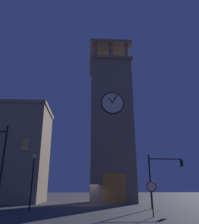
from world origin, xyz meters
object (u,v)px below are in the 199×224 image
object	(u,v)px
clocktower	(111,125)
street_lamp	(33,171)
traffic_signal_mid	(161,172)
no_horn_sign	(152,189)

from	to	relation	value
clocktower	street_lamp	world-z (taller)	clocktower
traffic_signal_mid	no_horn_sign	size ratio (longest dim) A/B	2.22
street_lamp	clocktower	bearing A→B (deg)	-124.14
traffic_signal_mid	no_horn_sign	bearing A→B (deg)	65.86
traffic_signal_mid	no_horn_sign	xyz separation A→B (m)	(3.17, 7.08, -1.76)
street_lamp	no_horn_sign	size ratio (longest dim) A/B	2.04
clocktower	no_horn_sign	world-z (taller)	clocktower
traffic_signal_mid	clocktower	bearing A→B (deg)	-68.04
clocktower	traffic_signal_mid	size ratio (longest dim) A/B	5.21
clocktower	traffic_signal_mid	world-z (taller)	clocktower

